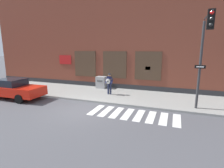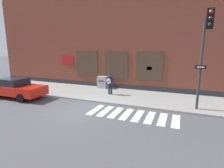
{
  "view_description": "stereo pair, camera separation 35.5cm",
  "coord_description": "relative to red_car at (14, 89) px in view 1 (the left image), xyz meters",
  "views": [
    {
      "loc": [
        5.36,
        -9.11,
        3.78
      ],
      "look_at": [
        1.29,
        1.96,
        1.4
      ],
      "focal_mm": 28.0,
      "sensor_mm": 36.0,
      "label": 1
    },
    {
      "loc": [
        5.69,
        -8.99,
        3.78
      ],
      "look_at": [
        1.29,
        1.96,
        1.4
      ],
      "focal_mm": 28.0,
      "sensor_mm": 36.0,
      "label": 2
    }
  ],
  "objects": [
    {
      "name": "ground_plane",
      "position": [
        6.22,
        -0.56,
        -0.77
      ],
      "size": [
        160.0,
        160.0,
        0.0
      ],
      "primitive_type": "plane",
      "color": "#4C4C51"
    },
    {
      "name": "busker",
      "position": [
        6.6,
        3.23,
        0.35
      ],
      "size": [
        0.76,
        0.6,
        1.71
      ],
      "color": "#1E233D",
      "rests_on": "sidewalk"
    },
    {
      "name": "traffic_light",
      "position": [
        12.92,
        0.99,
        3.06
      ],
      "size": [
        0.6,
        2.62,
        5.39
      ],
      "color": "#2D2D30",
      "rests_on": "sidewalk"
    },
    {
      "name": "crosswalk",
      "position": [
        9.43,
        -0.2,
        -0.76
      ],
      "size": [
        5.2,
        1.9,
        0.01
      ],
      "color": "silver",
      "rests_on": "ground"
    },
    {
      "name": "sidewalk",
      "position": [
        6.22,
        3.36,
        -0.7
      ],
      "size": [
        28.0,
        4.52,
        0.14
      ],
      "color": "gray",
      "rests_on": "ground"
    },
    {
      "name": "utility_box",
      "position": [
        5.04,
        5.17,
        -0.08
      ],
      "size": [
        0.9,
        0.71,
        1.09
      ],
      "color": "#9E9E9E",
      "rests_on": "sidewalk"
    },
    {
      "name": "building_backdrop",
      "position": [
        6.22,
        7.62,
        3.91
      ],
      "size": [
        28.0,
        4.06,
        9.38
      ],
      "color": "brown",
      "rests_on": "ground"
    },
    {
      "name": "red_car",
      "position": [
        0.0,
        0.0,
        0.0
      ],
      "size": [
        4.63,
        2.04,
        1.53
      ],
      "color": "red",
      "rests_on": "ground"
    }
  ]
}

